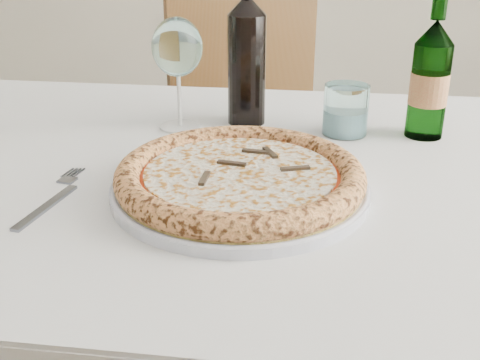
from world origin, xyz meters
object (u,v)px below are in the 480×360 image
(pizza, at_px, (240,176))
(tumbler, at_px, (345,113))
(dining_table, at_px, (244,217))
(wine_glass, at_px, (177,50))
(beer_bottle, at_px, (430,80))
(chair_far, at_px, (256,133))
(wine_bottle, at_px, (247,58))
(plate, at_px, (240,188))

(pizza, height_order, tumbler, tumbler)
(dining_table, distance_m, wine_glass, 0.31)
(tumbler, bearing_deg, dining_table, -137.18)
(wine_glass, xyz_separation_m, beer_bottle, (0.42, -0.02, -0.04))
(chair_far, distance_m, wine_bottle, 0.67)
(dining_table, relative_size, chair_far, 1.64)
(dining_table, height_order, tumbler, tumbler)
(beer_bottle, xyz_separation_m, wine_bottle, (-0.30, 0.06, 0.02))
(wine_glass, bearing_deg, pizza, -65.71)
(chair_far, relative_size, beer_bottle, 3.84)
(plate, bearing_deg, chair_far, 90.38)
(chair_far, bearing_deg, tumbler, -74.85)
(plate, height_order, wine_bottle, wine_bottle)
(tumbler, distance_m, beer_bottle, 0.15)
(wine_glass, bearing_deg, tumbler, -3.07)
(chair_far, height_order, plate, chair_far)
(pizza, bearing_deg, beer_bottle, 39.98)
(wine_bottle, bearing_deg, chair_far, 89.99)
(beer_bottle, bearing_deg, wine_bottle, 169.67)
(wine_bottle, bearing_deg, pizza, -88.89)
(plate, distance_m, wine_glass, 0.32)
(dining_table, relative_size, plate, 4.41)
(chair_far, distance_m, pizza, 0.92)
(dining_table, bearing_deg, beer_bottle, 26.71)
(dining_table, relative_size, wine_glass, 7.97)
(chair_far, xyz_separation_m, tumbler, (0.17, -0.63, 0.26))
(dining_table, xyz_separation_m, tumbler, (0.16, 0.15, 0.12))
(pizza, bearing_deg, dining_table, 90.00)
(chair_far, bearing_deg, beer_bottle, -64.37)
(wine_bottle, bearing_deg, tumbler, -17.08)
(tumbler, xyz_separation_m, wine_bottle, (-0.17, 0.05, 0.08))
(dining_table, distance_m, chair_far, 0.79)
(pizza, xyz_separation_m, tumbler, (0.16, 0.25, 0.01))
(dining_table, xyz_separation_m, wine_glass, (-0.12, 0.17, 0.22))
(wine_glass, distance_m, tumbler, 0.30)
(dining_table, height_order, pizza, pizza)
(tumbler, relative_size, beer_bottle, 0.35)
(chair_far, xyz_separation_m, pizza, (0.01, -0.88, 0.25))
(plate, bearing_deg, dining_table, 90.00)
(pizza, height_order, beer_bottle, beer_bottle)
(tumbler, bearing_deg, wine_bottle, 162.92)
(plate, distance_m, tumbler, 0.30)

